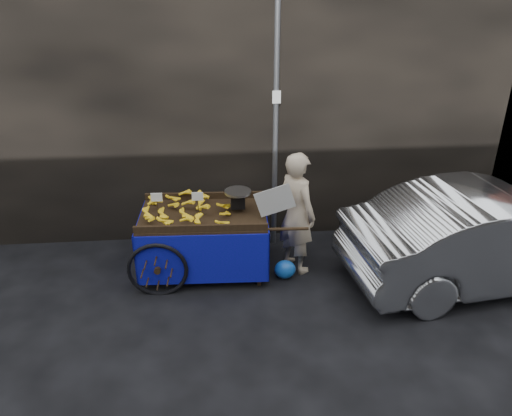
{
  "coord_description": "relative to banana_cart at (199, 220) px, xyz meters",
  "views": [
    {
      "loc": [
        -0.62,
        -5.75,
        4.08
      ],
      "look_at": [
        -0.06,
        0.5,
        1.02
      ],
      "focal_mm": 35.0,
      "sensor_mm": 36.0,
      "label": 1
    }
  ],
  "objects": [
    {
      "name": "plastic_bag",
      "position": [
        1.2,
        -0.33,
        -0.69
      ],
      "size": [
        0.31,
        0.25,
        0.28
      ],
      "primitive_type": "ellipsoid",
      "color": "blue",
      "rests_on": "ground"
    },
    {
      "name": "vendor",
      "position": [
        1.39,
        -0.07,
        0.09
      ],
      "size": [
        1.0,
        0.79,
        1.82
      ],
      "rotation": [
        0.0,
        0.0,
        2.15
      ],
      "color": "#C1AC8F",
      "rests_on": "ground"
    },
    {
      "name": "ground",
      "position": [
        0.86,
        -0.59,
        -0.83
      ],
      "size": [
        80.0,
        80.0,
        0.0
      ],
      "primitive_type": "plane",
      "color": "black",
      "rests_on": "ground"
    },
    {
      "name": "street_pole",
      "position": [
        1.16,
        0.71,
        1.18
      ],
      "size": [
        0.12,
        0.1,
        4.0
      ],
      "color": "slate",
      "rests_on": "ground"
    },
    {
      "name": "parked_car",
      "position": [
        4.1,
        -0.59,
        -0.13
      ],
      "size": [
        4.37,
        2.01,
        1.39
      ],
      "primitive_type": "imported",
      "rotation": [
        0.0,
        0.0,
        1.7
      ],
      "color": "silver",
      "rests_on": "ground"
    },
    {
      "name": "banana_cart",
      "position": [
        0.0,
        0.0,
        0.0
      ],
      "size": [
        2.5,
        1.28,
        1.34
      ],
      "rotation": [
        0.0,
        0.0,
        -0.04
      ],
      "color": "black",
      "rests_on": "ground"
    },
    {
      "name": "building_wall",
      "position": [
        1.25,
        2.01,
        1.67
      ],
      "size": [
        13.5,
        2.0,
        5.0
      ],
      "color": "black",
      "rests_on": "ground"
    }
  ]
}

